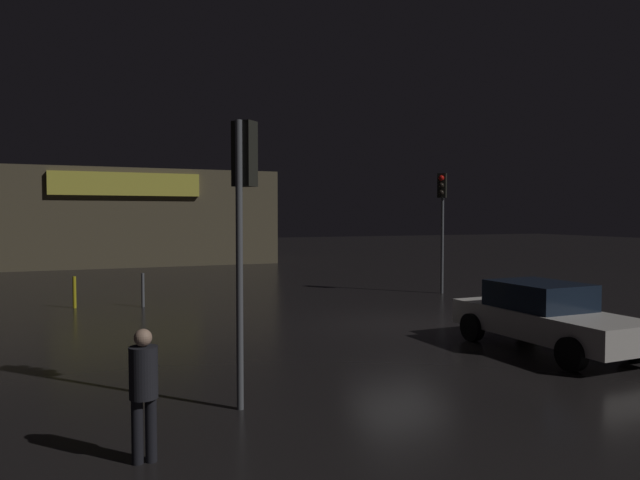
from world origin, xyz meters
name	(u,v)px	position (x,y,z in m)	size (l,w,h in m)	color
ground_plane	(400,324)	(0.00, 0.00, 0.00)	(120.00, 120.00, 0.00)	black
store_building	(122,217)	(-5.67, 24.70, 2.84)	(17.80, 8.50, 5.66)	brown
traffic_signal_main	(442,203)	(4.62, 4.87, 3.43)	(0.42, 0.42, 4.55)	#595B60
traffic_signal_opposite	(244,189)	(-5.68, -5.06, 3.38)	(0.43, 0.42, 4.42)	#595B60
car_near	(545,316)	(1.46, -3.83, 0.76)	(2.08, 4.50, 1.49)	silver
pedestrian	(144,385)	(-7.33, -6.60, 0.94)	(0.35, 0.35, 1.62)	black
bollard_kerb_a	(74,292)	(-8.25, 6.41, 0.51)	(0.11, 0.11, 1.02)	gold
bollard_kerb_b	(143,290)	(-6.19, 5.84, 0.55)	(0.10, 0.10, 1.10)	#595B60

